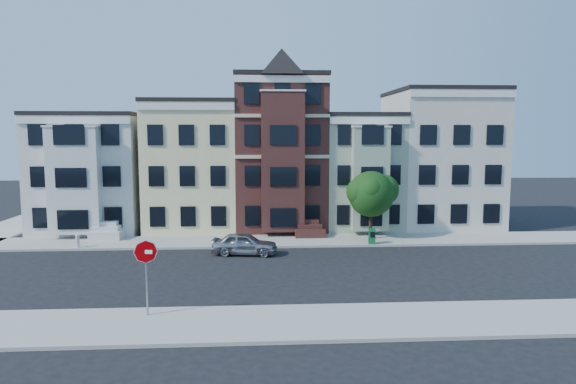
{
  "coord_description": "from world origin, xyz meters",
  "views": [
    {
      "loc": [
        -1.91,
        -27.92,
        7.63
      ],
      "look_at": [
        -0.05,
        2.56,
        4.2
      ],
      "focal_mm": 32.0,
      "sensor_mm": 36.0,
      "label": 1
    }
  ],
  "objects": [
    {
      "name": "street_tree",
      "position": [
        6.26,
        8.1,
        3.17
      ],
      "size": [
        6.62,
        6.62,
        6.05
      ],
      "primitive_type": null,
      "rotation": [
        0.0,
        0.0,
        -0.34
      ],
      "color": "#1F4B1A",
      "rests_on": "far_sidewalk"
    },
    {
      "name": "fire_hydrant",
      "position": [
        -13.85,
        6.38,
        0.51
      ],
      "size": [
        0.28,
        0.28,
        0.72
      ],
      "primitive_type": "cylinder",
      "rotation": [
        0.0,
        0.0,
        -0.14
      ],
      "color": "beige",
      "rests_on": "far_sidewalk"
    },
    {
      "name": "house_white",
      "position": [
        -15.0,
        14.5,
        4.5
      ],
      "size": [
        8.0,
        9.0,
        9.0
      ],
      "primitive_type": "cube",
      "color": "silver",
      "rests_on": "ground"
    },
    {
      "name": "near_sidewalk",
      "position": [
        0.0,
        -8.0,
        0.07
      ],
      "size": [
        60.0,
        4.0,
        0.15
      ],
      "primitive_type": "cube",
      "color": "#9E9B93",
      "rests_on": "ground"
    },
    {
      "name": "house_brown",
      "position": [
        0.0,
        14.5,
        6.0
      ],
      "size": [
        7.0,
        9.0,
        12.0
      ],
      "primitive_type": "cube",
      "color": "#401E19",
      "rests_on": "ground"
    },
    {
      "name": "far_sidewalk",
      "position": [
        0.0,
        8.0,
        0.07
      ],
      "size": [
        60.0,
        4.0,
        0.15
      ],
      "primitive_type": "cube",
      "color": "#9E9B93",
      "rests_on": "ground"
    },
    {
      "name": "newspaper_box",
      "position": [
        5.97,
        6.31,
        0.68
      ],
      "size": [
        0.56,
        0.53,
        1.06
      ],
      "primitive_type": "cube",
      "rotation": [
        0.0,
        0.0,
        -0.25
      ],
      "color": "#135E2F",
      "rests_on": "far_sidewalk"
    },
    {
      "name": "ground",
      "position": [
        0.0,
        0.0,
        0.0
      ],
      "size": [
        120.0,
        120.0,
        0.0
      ],
      "primitive_type": "plane",
      "color": "black"
    },
    {
      "name": "house_green",
      "position": [
        6.5,
        14.5,
        4.5
      ],
      "size": [
        6.0,
        9.0,
        9.0
      ],
      "primitive_type": "cube",
      "color": "#96A58B",
      "rests_on": "ground"
    },
    {
      "name": "stop_sign",
      "position": [
        -6.49,
        -6.95,
        1.94
      ],
      "size": [
        1.0,
        0.28,
        3.59
      ],
      "primitive_type": null,
      "rotation": [
        0.0,
        0.0,
        -0.15
      ],
      "color": "#C30004",
      "rests_on": "near_sidewalk"
    },
    {
      "name": "house_cream",
      "position": [
        13.5,
        14.5,
        5.5
      ],
      "size": [
        8.0,
        9.0,
        11.0
      ],
      "primitive_type": "cube",
      "color": "beige",
      "rests_on": "ground"
    },
    {
      "name": "parked_car",
      "position": [
        -2.72,
        4.27,
        0.71
      ],
      "size": [
        4.36,
        2.23,
        1.42
      ],
      "primitive_type": "imported",
      "rotation": [
        0.0,
        0.0,
        1.43
      ],
      "color": "#9D9FA5",
      "rests_on": "ground"
    },
    {
      "name": "house_yellow",
      "position": [
        -7.0,
        14.5,
        5.0
      ],
      "size": [
        7.0,
        9.0,
        10.0
      ],
      "primitive_type": "cube",
      "color": "beige",
      "rests_on": "ground"
    }
  ]
}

